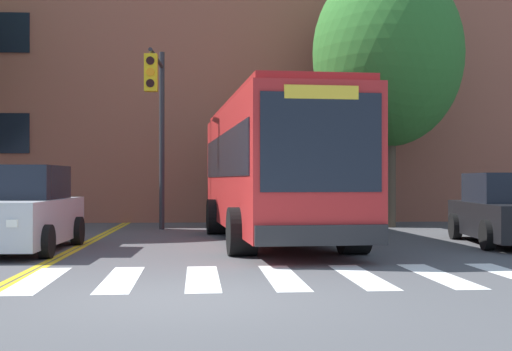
{
  "coord_description": "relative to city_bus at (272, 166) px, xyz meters",
  "views": [
    {
      "loc": [
        0.37,
        -9.23,
        1.53
      ],
      "look_at": [
        1.39,
        7.36,
        1.62
      ],
      "focal_mm": 50.0,
      "sensor_mm": 36.0,
      "label": 1
    }
  ],
  "objects": [
    {
      "name": "lane_line_yellow_inner",
      "position": [
        -4.56,
        7.47,
        -1.86
      ],
      "size": [
        0.12,
        36.0,
        0.01
      ],
      "primitive_type": "cube",
      "color": "gold",
      "rests_on": "ground"
    },
    {
      "name": "ground_plane",
      "position": [
        -1.84,
        -8.34,
        -1.87
      ],
      "size": [
        120.0,
        120.0,
        0.0
      ],
      "primitive_type": "plane",
      "color": "#4C4C4F"
    },
    {
      "name": "car_grey_behind_bus",
      "position": [
        -1.0,
        10.17,
        -0.82
      ],
      "size": [
        2.24,
        4.72,
        2.22
      ],
      "color": "slate",
      "rests_on": "ground"
    },
    {
      "name": "car_black_far_lane",
      "position": [
        5.48,
        -1.21,
        -1.1
      ],
      "size": [
        2.34,
        4.71,
        1.68
      ],
      "color": "black",
      "rests_on": "ground"
    },
    {
      "name": "street_tree_curbside_large",
      "position": [
        4.16,
        4.97,
        3.66
      ],
      "size": [
        6.47,
        6.93,
        8.5
      ],
      "color": "#4C3D2D",
      "rests_on": "ground"
    },
    {
      "name": "building_facade",
      "position": [
        -2.71,
        12.42,
        4.41
      ],
      "size": [
        42.68,
        9.58,
        12.55
      ],
      "color": "#9E5642",
      "rests_on": "ground"
    },
    {
      "name": "traffic_light_overhead",
      "position": [
        -3.06,
        3.15,
        1.75
      ],
      "size": [
        0.36,
        3.0,
        5.43
      ],
      "color": "#28282D",
      "rests_on": "ground"
    },
    {
      "name": "crosswalk",
      "position": [
        -1.63,
        -6.53,
        -1.86
      ],
      "size": [
        10.54,
        3.2,
        0.01
      ],
      "color": "white",
      "rests_on": "ground"
    },
    {
      "name": "car_silver_near_lane",
      "position": [
        -5.58,
        -2.13,
        -1.03
      ],
      "size": [
        2.16,
        4.68,
        1.83
      ],
      "color": "#B7BABF",
      "rests_on": "ground"
    },
    {
      "name": "city_bus",
      "position": [
        0.0,
        0.0,
        0.0
      ],
      "size": [
        3.38,
        10.85,
        3.45
      ],
      "color": "#B22323",
      "rests_on": "ground"
    },
    {
      "name": "lane_line_yellow_outer",
      "position": [
        -4.4,
        7.47,
        -1.86
      ],
      "size": [
        0.12,
        36.0,
        0.01
      ],
      "primitive_type": "cube",
      "color": "gold",
      "rests_on": "ground"
    }
  ]
}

